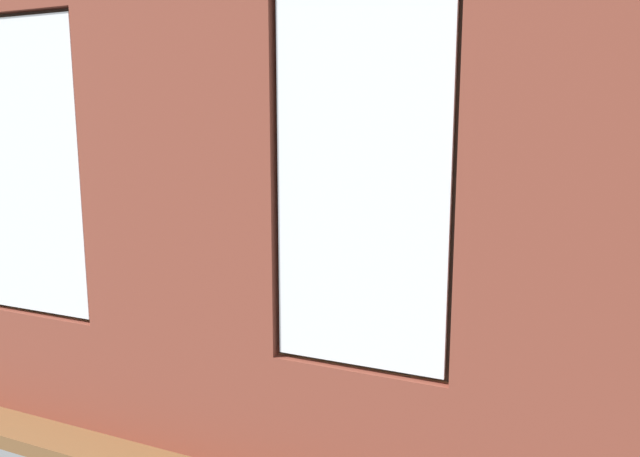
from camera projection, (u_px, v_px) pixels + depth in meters
The scene contains 18 objects.
ground_plane at pixel (342, 329), 6.36m from camera, with size 7.26×6.04×0.10m, color brown.
brick_wall_with_windows at pixel (177, 184), 3.69m from camera, with size 6.66×0.30×3.41m.
white_wall_right at pixel (74, 151), 7.19m from camera, with size 0.10×5.04×3.41m, color silver.
couch_by_window at pixel (182, 352), 4.71m from camera, with size 1.95×0.87×0.80m.
couch_left at pixel (635, 345), 4.86m from camera, with size 0.88×1.96×0.80m.
coffee_table at pixel (338, 277), 6.80m from camera, with size 1.39×0.85×0.41m.
cup_ceramic at pixel (376, 268), 6.76m from camera, with size 0.09×0.09×0.11m, color silver.
table_plant_small at pixel (343, 267), 6.62m from camera, with size 0.12×0.12×0.20m.
remote_gray at pixel (299, 271), 6.84m from camera, with size 0.05×0.17×0.02m, color #59595B.
remote_black at pixel (338, 272), 6.79m from camera, with size 0.05×0.17×0.02m, color black.
media_console at pixel (116, 272), 7.54m from camera, with size 1.01×0.42×0.48m, color black.
tv_flatscreen at pixel (113, 227), 7.45m from camera, with size 0.95×0.20×0.64m.
papasan_chair at pixel (323, 245), 8.14m from camera, with size 1.12×1.12×0.70m.
potted_plant_between_couches at pixel (362, 336), 4.12m from camera, with size 0.67×0.67×1.00m.
potted_plant_beside_window_right at pixel (59, 310), 5.04m from camera, with size 0.84×0.75×1.32m.
potted_plant_by_left_couch at pixel (585, 285), 6.29m from camera, with size 0.35×0.35×0.61m.
potted_plant_near_tv at pixel (91, 274), 6.42m from camera, with size 0.89×0.94×1.18m.
potted_plant_foreground_right at pixel (223, 226), 9.11m from camera, with size 0.59×0.59×0.81m.
Camera 1 is at (-2.27, 5.65, 2.07)m, focal length 35.00 mm.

